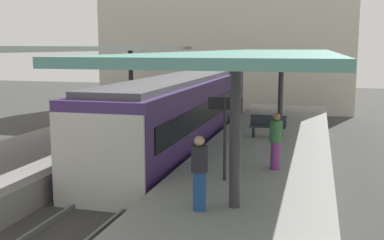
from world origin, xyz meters
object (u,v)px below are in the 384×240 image
Objects in this scene: passenger_near_bench at (199,172)px; passenger_mid_platform at (276,140)px; platform_bench at (268,125)px; commuter_train at (182,113)px; platform_sign at (225,120)px.

passenger_mid_platform is (1.28, 3.88, 0.00)m from passenger_near_bench.
passenger_mid_platform reaches higher than passenger_near_bench.
platform_bench is at bearing 86.30° from passenger_near_bench.
commuter_train reaches higher than passenger_near_bench.
commuter_train reaches higher than platform_bench.
platform_sign reaches higher than passenger_near_bench.
platform_bench is at bearing 85.66° from platform_sign.
passenger_near_bench is (-0.08, -2.40, -0.78)m from platform_sign.
commuter_train reaches higher than platform_sign.
commuter_train is 3.72m from platform_bench.
passenger_mid_platform is at bearing -51.03° from commuter_train.
platform_sign reaches higher than platform_bench.
passenger_near_bench is at bearing -93.70° from platform_bench.
platform_bench is 8.76m from passenger_near_bench.
platform_sign is at bearing 88.00° from passenger_near_bench.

